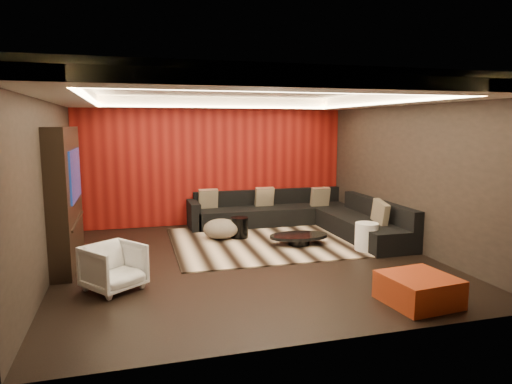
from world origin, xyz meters
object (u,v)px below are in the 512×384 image
object	(u,v)px
coffee_table	(299,239)
orange_ottoman	(419,290)
sectional_sofa	(304,217)
drum_stool	(239,227)
armchair	(114,267)
white_side_table	(366,237)

from	to	relation	value
coffee_table	orange_ottoman	distance (m)	3.06
coffee_table	orange_ottoman	size ratio (longest dim) A/B	1.36
sectional_sofa	orange_ottoman	bearing A→B (deg)	-91.99
drum_stool	orange_ottoman	size ratio (longest dim) A/B	0.50
orange_ottoman	drum_stool	bearing A→B (deg)	109.88
armchair	orange_ottoman	bearing A→B (deg)	-59.48
coffee_table	white_side_table	xyz separation A→B (m)	(1.02, -0.68, 0.14)
white_side_table	sectional_sofa	world-z (taller)	sectional_sofa
coffee_table	armchair	xyz separation A→B (m)	(-3.26, -1.49, 0.21)
coffee_table	armchair	world-z (taller)	armchair
armchair	drum_stool	bearing A→B (deg)	7.77
armchair	sectional_sofa	bearing A→B (deg)	-1.89
white_side_table	orange_ottoman	size ratio (longest dim) A/B	0.63
sectional_sofa	white_side_table	bearing A→B (deg)	-77.11
coffee_table	sectional_sofa	world-z (taller)	sectional_sofa
coffee_table	drum_stool	bearing A→B (deg)	139.41
coffee_table	sectional_sofa	xyz separation A→B (m)	(0.59, 1.21, 0.15)
armchair	white_side_table	bearing A→B (deg)	-26.24
armchair	sectional_sofa	distance (m)	4.70
white_side_table	armchair	world-z (taller)	armchair
orange_ottoman	sectional_sofa	bearing A→B (deg)	88.01
sectional_sofa	armchair	bearing A→B (deg)	-144.95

